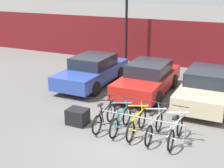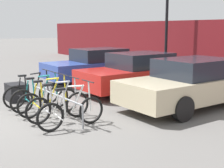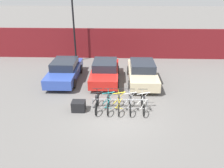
{
  "view_description": "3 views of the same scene",
  "coord_description": "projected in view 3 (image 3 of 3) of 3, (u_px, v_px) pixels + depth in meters",
  "views": [
    {
      "loc": [
        3.27,
        -8.0,
        4.71
      ],
      "look_at": [
        -1.08,
        1.15,
        1.37
      ],
      "focal_mm": 50.0,
      "sensor_mm": 36.0,
      "label": 1
    },
    {
      "loc": [
        7.52,
        -2.7,
        2.26
      ],
      "look_at": [
        0.39,
        2.34,
        0.69
      ],
      "focal_mm": 50.0,
      "sensor_mm": 36.0,
      "label": 2
    },
    {
      "loc": [
        0.07,
        -9.5,
        6.15
      ],
      "look_at": [
        -0.28,
        0.82,
        1.38
      ],
      "focal_mm": 35.0,
      "sensor_mm": 36.0,
      "label": 3
    }
  ],
  "objects": [
    {
      "name": "bicycle_white",
      "position": [
        143.0,
        104.0,
        11.48
      ],
      "size": [
        0.68,
        1.71,
        1.05
      ],
      "rotation": [
        0.0,
        0.0,
        -0.02
      ],
      "color": "black",
      "rests_on": "ground"
    },
    {
      "name": "car_beige",
      "position": [
        142.0,
        72.0,
        14.76
      ],
      "size": [
        1.91,
        4.47,
        1.4
      ],
      "color": "#C1B28E",
      "rests_on": "ground"
    },
    {
      "name": "bike_rack",
      "position": [
        120.0,
        101.0,
        11.61
      ],
      "size": [
        2.97,
        0.04,
        0.57
      ],
      "color": "gray",
      "rests_on": "ground"
    },
    {
      "name": "bicycle_silver",
      "position": [
        130.0,
        104.0,
        11.5
      ],
      "size": [
        0.68,
        1.71,
        1.05
      ],
      "rotation": [
        0.0,
        0.0,
        -0.04
      ],
      "color": "black",
      "rests_on": "ground"
    },
    {
      "name": "car_red",
      "position": [
        105.0,
        71.0,
        14.93
      ],
      "size": [
        1.91,
        4.31,
        1.4
      ],
      "color": "red",
      "rests_on": "ground"
    },
    {
      "name": "bicycle_yellow",
      "position": [
        119.0,
        104.0,
        11.52
      ],
      "size": [
        0.68,
        1.71,
        1.05
      ],
      "rotation": [
        0.0,
        0.0,
        0.04
      ],
      "color": "black",
      "rests_on": "ground"
    },
    {
      "name": "lamp_post",
      "position": [
        74.0,
        24.0,
        17.69
      ],
      "size": [
        0.24,
        0.44,
        5.67
      ],
      "color": "black",
      "rests_on": "ground"
    },
    {
      "name": "bicycle_black",
      "position": [
        97.0,
        103.0,
        11.55
      ],
      "size": [
        0.68,
        1.71,
        1.05
      ],
      "rotation": [
        0.0,
        0.0,
        -0.04
      ],
      "color": "black",
      "rests_on": "ground"
    },
    {
      "name": "bicycle_teal",
      "position": [
        108.0,
        104.0,
        11.54
      ],
      "size": [
        0.68,
        1.71,
        1.05
      ],
      "rotation": [
        0.0,
        0.0,
        0.0
      ],
      "color": "black",
      "rests_on": "ground"
    },
    {
      "name": "hoarding_wall",
      "position": [
        119.0,
        44.0,
        19.27
      ],
      "size": [
        36.0,
        0.16,
        2.63
      ],
      "primitive_type": "cube",
      "color": "maroon",
      "rests_on": "ground"
    },
    {
      "name": "car_blue",
      "position": [
        65.0,
        70.0,
        15.06
      ],
      "size": [
        1.91,
        4.49,
        1.4
      ],
      "color": "#2D479E",
      "rests_on": "ground"
    },
    {
      "name": "cargo_crate",
      "position": [
        79.0,
        106.0,
        11.5
      ],
      "size": [
        0.7,
        0.56,
        0.55
      ],
      "primitive_type": "cube",
      "color": "black",
      "rests_on": "ground"
    },
    {
      "name": "ground_plane",
      "position": [
        117.0,
        115.0,
        11.2
      ],
      "size": [
        120.0,
        120.0,
        0.0
      ],
      "primitive_type": "plane",
      "color": "#605E5B"
    }
  ]
}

